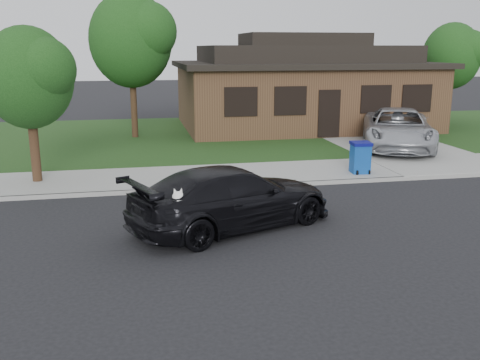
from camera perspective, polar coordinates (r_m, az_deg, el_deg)
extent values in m
plane|color=black|center=(13.04, 9.66, -4.45)|extent=(120.00, 120.00, 0.00)
cube|color=gray|center=(17.61, 3.93, 0.73)|extent=(60.00, 3.00, 0.12)
cube|color=gray|center=(16.21, 5.30, -0.46)|extent=(60.00, 0.12, 0.12)
cube|color=#193814|center=(25.27, -0.81, 4.80)|extent=(60.00, 13.00, 0.13)
cube|color=gray|center=(24.30, 14.61, 3.99)|extent=(4.50, 13.00, 0.14)
imported|color=black|center=(12.29, -0.82, -1.89)|extent=(5.33, 3.80, 1.43)
ellipsoid|color=white|center=(11.20, -6.68, -2.06)|extent=(0.34, 0.40, 0.30)
sphere|color=white|center=(10.96, -6.59, -1.88)|extent=(0.26, 0.26, 0.26)
cube|color=white|center=(10.85, -6.53, -2.29)|extent=(0.09, 0.12, 0.08)
sphere|color=black|center=(10.79, -6.50, -2.38)|extent=(0.04, 0.04, 0.04)
cone|color=white|center=(10.96, -6.98, -1.15)|extent=(0.11, 0.11, 0.14)
cone|color=white|center=(10.97, -6.29, -1.12)|extent=(0.11, 0.11, 0.14)
imported|color=#B6B9BE|center=(22.39, 16.48, 5.28)|extent=(4.63, 6.22, 1.57)
cube|color=#0D3F92|center=(17.72, 12.70, 2.21)|extent=(0.61, 0.61, 0.91)
cube|color=#080B64|center=(17.63, 12.78, 3.81)|extent=(0.66, 0.66, 0.10)
cylinder|color=black|center=(17.47, 12.39, 0.77)|extent=(0.06, 0.15, 0.14)
cylinder|color=black|center=(17.64, 13.59, 0.83)|extent=(0.06, 0.15, 0.14)
cube|color=#422B1C|center=(27.98, 6.60, 8.82)|extent=(12.00, 8.00, 3.00)
cube|color=black|center=(27.89, 6.69, 12.15)|extent=(12.60, 8.60, 0.25)
cube|color=black|center=(27.88, 6.72, 13.23)|extent=(10.00, 6.50, 0.80)
cube|color=black|center=(27.88, 6.76, 14.67)|extent=(6.00, 3.50, 0.60)
cube|color=black|center=(24.23, 9.48, 7.00)|extent=(1.00, 0.06, 2.10)
cube|color=black|center=(23.07, 0.10, 8.35)|extent=(1.30, 0.05, 1.10)
cube|color=black|center=(23.60, 5.40, 8.41)|extent=(1.30, 0.05, 1.10)
cube|color=black|center=(25.04, 14.30, 8.36)|extent=(1.30, 0.05, 1.10)
cube|color=black|center=(25.96, 18.34, 8.27)|extent=(1.30, 0.05, 1.10)
cylinder|color=#332114|center=(24.69, -11.24, 7.37)|extent=(0.28, 0.28, 2.48)
ellipsoid|color=#143811|center=(24.54, -11.58, 14.43)|extent=(3.60, 3.60, 4.14)
sphere|color=#26591E|center=(24.02, -9.84, 15.38)|extent=(2.52, 2.52, 2.52)
cylinder|color=#332114|center=(30.98, 21.23, 7.56)|extent=(0.28, 0.28, 2.03)
ellipsoid|color=#143811|center=(30.84, 21.64, 12.19)|extent=(3.00, 3.00, 3.45)
sphere|color=#26591E|center=(30.79, 23.12, 12.62)|extent=(2.10, 2.10, 2.10)
cylinder|color=#332114|center=(17.27, -21.03, 2.83)|extent=(0.28, 0.28, 1.80)
ellipsoid|color=#143811|center=(17.02, -21.67, 10.11)|extent=(2.60, 2.60, 2.99)
sphere|color=#26591E|center=(16.54, -20.19, 11.06)|extent=(1.82, 1.82, 1.82)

